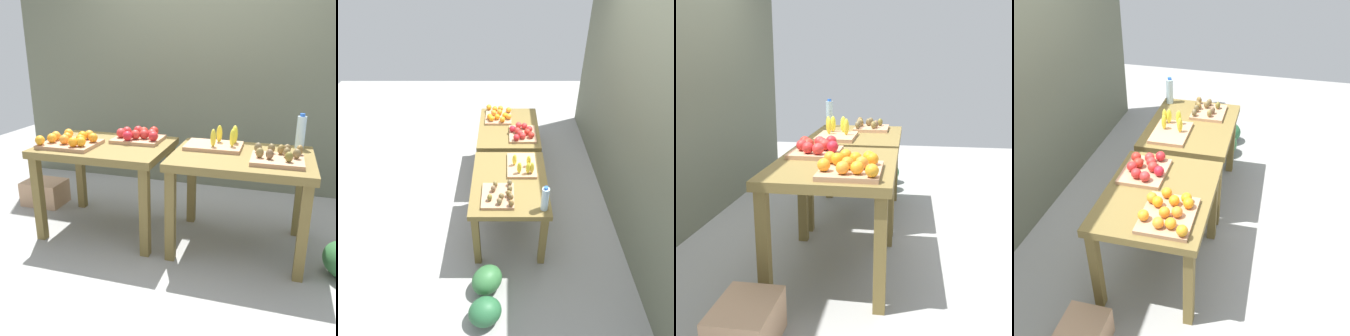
{
  "view_description": "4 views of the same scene",
  "coord_description": "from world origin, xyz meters",
  "views": [
    {
      "loc": [
        0.8,
        -2.72,
        1.55
      ],
      "look_at": [
        -0.03,
        0.02,
        0.6
      ],
      "focal_mm": 39.81,
      "sensor_mm": 36.0,
      "label": 1
    },
    {
      "loc": [
        2.99,
        -0.04,
        2.86
      ],
      "look_at": [
        0.09,
        -0.04,
        0.57
      ],
      "focal_mm": 32.33,
      "sensor_mm": 36.0,
      "label": 2
    },
    {
      "loc": [
        -3.16,
        -0.47,
        1.41
      ],
      "look_at": [
        -0.01,
        0.02,
        0.59
      ],
      "focal_mm": 44.52,
      "sensor_mm": 36.0,
      "label": 3
    },
    {
      "loc": [
        -2.9,
        -0.75,
        2.62
      ],
      "look_at": [
        0.05,
        -0.03,
        0.6
      ],
      "focal_mm": 44.71,
      "sensor_mm": 36.0,
      "label": 4
    }
  ],
  "objects": [
    {
      "name": "ground_plane",
      "position": [
        0.0,
        0.0,
        0.0
      ],
      "size": [
        8.0,
        8.0,
        0.0
      ],
      "primitive_type": "plane",
      "color": "gray"
    },
    {
      "name": "back_wall",
      "position": [
        0.0,
        1.35,
        1.5
      ],
      "size": [
        4.4,
        0.12,
        3.0
      ],
      "primitive_type": "cube",
      "color": "#616551",
      "rests_on": "ground_plane"
    },
    {
      "name": "display_table_left",
      "position": [
        -0.56,
        0.0,
        0.66
      ],
      "size": [
        1.04,
        0.8,
        0.77
      ],
      "color": "brown",
      "rests_on": "ground_plane"
    },
    {
      "name": "display_table_right",
      "position": [
        0.56,
        0.0,
        0.66
      ],
      "size": [
        1.04,
        0.8,
        0.77
      ],
      "color": "brown",
      "rests_on": "ground_plane"
    },
    {
      "name": "orange_bin",
      "position": [
        -0.8,
        -0.14,
        0.81
      ],
      "size": [
        0.46,
        0.39,
        0.11
      ],
      "color": "tan",
      "rests_on": "display_table_left"
    },
    {
      "name": "apple_bin",
      "position": [
        -0.33,
        0.17,
        0.82
      ],
      "size": [
        0.41,
        0.36,
        0.11
      ],
      "color": "tan",
      "rests_on": "display_table_left"
    },
    {
      "name": "banana_crate",
      "position": [
        0.35,
        0.14,
        0.81
      ],
      "size": [
        0.44,
        0.32,
        0.17
      ],
      "color": "tan",
      "rests_on": "display_table_right"
    },
    {
      "name": "kiwi_bin",
      "position": [
        0.82,
        -0.1,
        0.8
      ],
      "size": [
        0.36,
        0.32,
        0.1
      ],
      "color": "tan",
      "rests_on": "display_table_right"
    },
    {
      "name": "water_bottle",
      "position": [
        0.97,
        0.33,
        0.9
      ],
      "size": [
        0.07,
        0.07,
        0.28
      ],
      "color": "silver",
      "rests_on": "display_table_right"
    },
    {
      "name": "watermelon_pile",
      "position": [
        1.48,
        -0.23,
        0.13
      ],
      "size": [
        0.7,
        0.42,
        0.27
      ],
      "color": "#286239",
      "rests_on": "ground_plane"
    },
    {
      "name": "cardboard_produce_box",
      "position": [
        -1.42,
        0.3,
        0.12
      ],
      "size": [
        0.4,
        0.3,
        0.24
      ],
      "primitive_type": "cube",
      "color": "tan",
      "rests_on": "ground_plane"
    }
  ]
}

